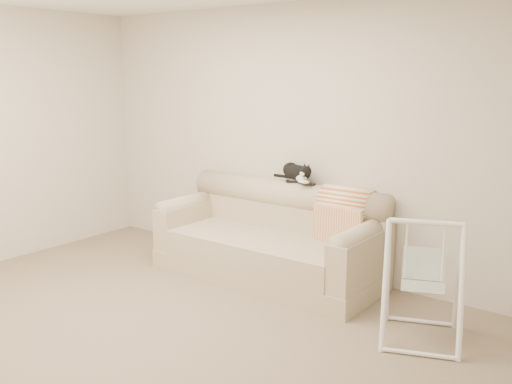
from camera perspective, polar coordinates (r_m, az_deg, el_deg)
ground_plane at (r=4.52m, az=-11.00°, el=-13.73°), size 5.00×5.00×0.00m
room_shell at (r=4.11m, az=-11.83°, el=5.88°), size 5.04×4.04×2.60m
sofa at (r=5.51m, az=1.56°, el=-4.89°), size 2.20×0.93×0.90m
remote_a at (r=5.53m, az=3.96°, el=1.09°), size 0.19×0.11×0.03m
remote_b at (r=5.43m, az=5.14°, el=0.85°), size 0.17×0.07×0.02m
tuxedo_cat at (r=5.52m, az=4.11°, el=1.97°), size 0.50×0.32×0.20m
throw_blanket at (r=5.26m, az=9.01°, el=-1.63°), size 0.48×0.38×0.58m
baby_swing at (r=4.36m, az=16.34°, el=-8.48°), size 0.73×0.75×0.92m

